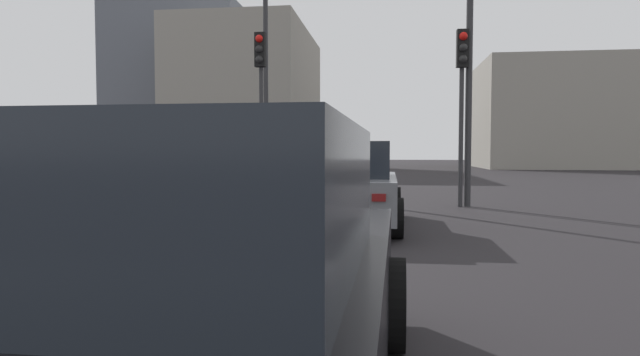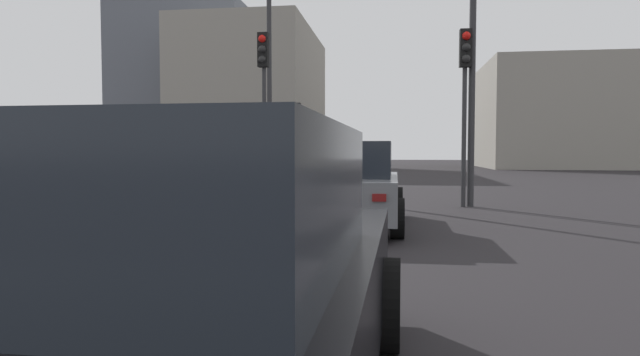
{
  "view_description": "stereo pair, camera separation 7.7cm",
  "coord_description": "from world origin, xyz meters",
  "px_view_note": "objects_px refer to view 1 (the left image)",
  "views": [
    {
      "loc": [
        -0.93,
        -1.01,
        1.38
      ],
      "look_at": [
        6.19,
        -0.08,
        1.01
      ],
      "focal_mm": 30.08,
      "sensor_mm": 36.0,
      "label": 1
    },
    {
      "loc": [
        -0.92,
        -1.08,
        1.38
      ],
      "look_at": [
        6.19,
        -0.08,
        1.01
      ],
      "focal_mm": 30.08,
      "sensor_mm": 36.0,
      "label": 2
    }
  ],
  "objects_px": {
    "car_grey_lead": "(344,186)",
    "traffic_light_near_right": "(462,80)",
    "car_black_second": "(182,296)",
    "street_lamp_far": "(470,15)",
    "street_lamp_kerbside": "(266,50)",
    "traffic_light_far_left": "(260,81)",
    "traffic_light_near_left": "(293,125)"
  },
  "relations": [
    {
      "from": "traffic_light_near_left",
      "to": "street_lamp_kerbside",
      "type": "height_order",
      "value": "street_lamp_kerbside"
    },
    {
      "from": "traffic_light_near_right",
      "to": "street_lamp_far",
      "type": "relative_size",
      "value": 0.53
    },
    {
      "from": "car_grey_lead",
      "to": "street_lamp_far",
      "type": "distance_m",
      "value": 6.16
    },
    {
      "from": "traffic_light_near_left",
      "to": "street_lamp_kerbside",
      "type": "bearing_deg",
      "value": 7.48
    },
    {
      "from": "street_lamp_kerbside",
      "to": "street_lamp_far",
      "type": "xyz_separation_m",
      "value": [
        -4.26,
        -6.05,
        -0.07
      ]
    },
    {
      "from": "traffic_light_near_left",
      "to": "traffic_light_near_right",
      "type": "height_order",
      "value": "traffic_light_near_right"
    },
    {
      "from": "traffic_light_far_left",
      "to": "street_lamp_kerbside",
      "type": "height_order",
      "value": "street_lamp_kerbside"
    },
    {
      "from": "car_grey_lead",
      "to": "street_lamp_kerbside",
      "type": "xyz_separation_m",
      "value": [
        8.14,
        3.33,
        4.0
      ]
    },
    {
      "from": "car_grey_lead",
      "to": "street_lamp_far",
      "type": "xyz_separation_m",
      "value": [
        3.88,
        -2.72,
        3.93
      ]
    },
    {
      "from": "car_grey_lead",
      "to": "traffic_light_near_right",
      "type": "distance_m",
      "value": 5.07
    },
    {
      "from": "car_black_second",
      "to": "street_lamp_kerbside",
      "type": "relative_size",
      "value": 0.54
    },
    {
      "from": "car_grey_lead",
      "to": "traffic_light_near_left",
      "type": "xyz_separation_m",
      "value": [
        14.29,
        3.51,
        1.81
      ]
    },
    {
      "from": "traffic_light_near_left",
      "to": "street_lamp_kerbside",
      "type": "xyz_separation_m",
      "value": [
        -6.15,
        -0.18,
        2.19
      ]
    },
    {
      "from": "car_black_second",
      "to": "traffic_light_far_left",
      "type": "relative_size",
      "value": 0.98
    },
    {
      "from": "traffic_light_near_left",
      "to": "traffic_light_near_right",
      "type": "distance_m",
      "value": 12.19
    },
    {
      "from": "car_black_second",
      "to": "traffic_light_far_left",
      "type": "bearing_deg",
      "value": 12.77
    },
    {
      "from": "car_black_second",
      "to": "traffic_light_near_right",
      "type": "xyz_separation_m",
      "value": [
        11.06,
        -2.65,
        2.35
      ]
    },
    {
      "from": "traffic_light_near_right",
      "to": "street_lamp_kerbside",
      "type": "bearing_deg",
      "value": -128.48
    },
    {
      "from": "car_black_second",
      "to": "street_lamp_far",
      "type": "relative_size",
      "value": 0.55
    },
    {
      "from": "car_grey_lead",
      "to": "traffic_light_far_left",
      "type": "relative_size",
      "value": 0.9
    },
    {
      "from": "street_lamp_far",
      "to": "traffic_light_near_left",
      "type": "bearing_deg",
      "value": 30.91
    },
    {
      "from": "car_black_second",
      "to": "street_lamp_far",
      "type": "height_order",
      "value": "street_lamp_far"
    },
    {
      "from": "traffic_light_near_right",
      "to": "street_lamp_kerbside",
      "type": "distance_m",
      "value": 7.53
    },
    {
      "from": "car_black_second",
      "to": "traffic_light_near_right",
      "type": "distance_m",
      "value": 11.61
    },
    {
      "from": "street_lamp_kerbside",
      "to": "car_grey_lead",
      "type": "bearing_deg",
      "value": -157.73
    },
    {
      "from": "street_lamp_far",
      "to": "traffic_light_near_right",
      "type": "bearing_deg",
      "value": 130.95
    },
    {
      "from": "car_black_second",
      "to": "street_lamp_kerbside",
      "type": "xyz_separation_m",
      "value": [
        15.47,
        3.22,
        4.02
      ]
    },
    {
      "from": "traffic_light_near_right",
      "to": "car_black_second",
      "type": "bearing_deg",
      "value": -15.01
    },
    {
      "from": "traffic_light_far_left",
      "to": "street_lamp_far",
      "type": "xyz_separation_m",
      "value": [
        -0.49,
        -5.32,
        1.46
      ]
    },
    {
      "from": "street_lamp_kerbside",
      "to": "traffic_light_far_left",
      "type": "bearing_deg",
      "value": -168.95
    },
    {
      "from": "street_lamp_kerbside",
      "to": "car_black_second",
      "type": "bearing_deg",
      "value": -168.24
    },
    {
      "from": "street_lamp_far",
      "to": "car_grey_lead",
      "type": "bearing_deg",
      "value": 144.95
    }
  ]
}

